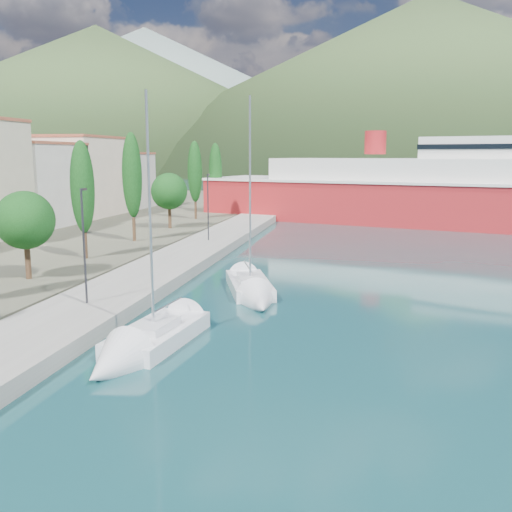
# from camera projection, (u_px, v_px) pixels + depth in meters

# --- Properties ---
(ground) EXTENTS (1400.00, 1400.00, 0.00)m
(ground) POSITION_uv_depth(u_px,v_px,m) (347.00, 193.00, 131.81)
(ground) COLOR #164448
(quay) EXTENTS (5.00, 88.00, 0.80)m
(quay) POSITION_uv_depth(u_px,v_px,m) (170.00, 265.00, 42.77)
(quay) COLOR gray
(quay) RESTS_ON ground
(hills_far) EXTENTS (1480.00, 900.00, 180.00)m
(hills_far) POSITION_uv_depth(u_px,v_px,m) (510.00, 86.00, 572.68)
(hills_far) COLOR gray
(hills_far) RESTS_ON ground
(tree_row) EXTENTS (3.92, 63.08, 10.14)m
(tree_row) POSITION_uv_depth(u_px,v_px,m) (119.00, 189.00, 49.31)
(tree_row) COLOR #47301E
(tree_row) RESTS_ON land_strip
(lamp_posts) EXTENTS (0.15, 44.73, 6.06)m
(lamp_posts) POSITION_uv_depth(u_px,v_px,m) (91.00, 240.00, 30.45)
(lamp_posts) COLOR #2D2D33
(lamp_posts) RESTS_ON quay
(sailboat_near) EXTENTS (3.55, 8.78, 12.26)m
(sailboat_near) POSITION_uv_depth(u_px,v_px,m) (135.00, 350.00, 24.30)
(sailboat_near) COLOR silver
(sailboat_near) RESTS_ON ground
(sailboat_mid) EXTENTS (5.28, 9.29, 12.99)m
(sailboat_mid) POSITION_uv_depth(u_px,v_px,m) (254.00, 294.00, 34.23)
(sailboat_mid) COLOR silver
(sailboat_mid) RESTS_ON ground
(ferry) EXTENTS (63.05, 28.96, 12.27)m
(ferry) POSITION_uv_depth(u_px,v_px,m) (443.00, 195.00, 70.66)
(ferry) COLOR #AE1D21
(ferry) RESTS_ON ground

